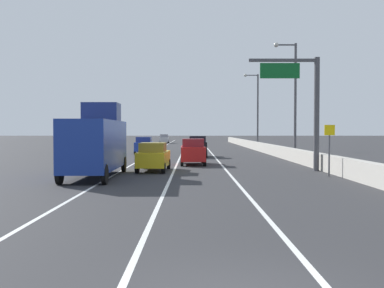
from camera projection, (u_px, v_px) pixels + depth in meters
The scene contains 15 objects.
ground_plane at pixel (198, 148), 71.07m from camera, with size 320.00×320.00×0.00m, color #2D2D30.
lane_stripe_left at pixel (159, 150), 62.09m from camera, with size 0.16×130.00×0.00m, color silver.
lane_stripe_center at pixel (184, 150), 62.08m from camera, with size 0.16×130.00×0.00m, color silver.
lane_stripe_right at pixel (210, 150), 62.07m from camera, with size 0.16×130.00×0.00m, color silver.
jersey_barrier_right at pixel (278, 151), 47.05m from camera, with size 0.60×120.00×1.10m, color #B2ADA3.
overhead_sign_gantry at pixel (307, 99), 29.89m from camera, with size 4.68×0.36×7.50m.
speed_advisory_sign at pixel (331, 146), 26.18m from camera, with size 0.60×0.11×3.00m.
lamp_post_right_second at pixel (294, 93), 41.98m from camera, with size 2.14×0.44×10.80m.
lamp_post_right_third at pixel (257, 106), 65.06m from camera, with size 2.14×0.44×10.80m.
car_blue_0 at pixel (145, 145), 52.07m from camera, with size 1.93×4.30×1.94m.
car_yellow_1 at pixel (155, 157), 29.82m from camera, with size 2.03×4.50×1.88m.
car_silver_2 at pixel (165, 139), 95.32m from camera, with size 2.02×4.34×1.87m.
car_black_3 at pixel (199, 146), 45.80m from camera, with size 1.91×4.44×2.13m.
car_red_4 at pixel (194, 152), 35.44m from camera, with size 2.00×4.27×2.03m.
box_truck at pixel (97, 143), 25.92m from camera, with size 2.54×8.20×4.35m.
Camera 1 is at (-0.80, -7.03, 2.68)m, focal length 42.47 mm.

